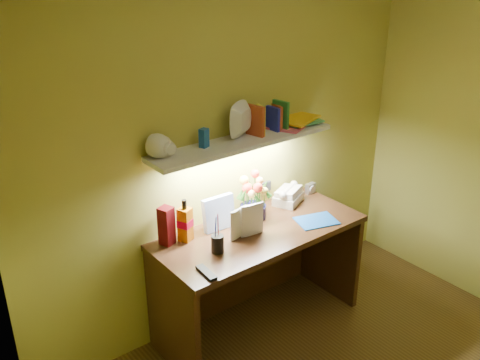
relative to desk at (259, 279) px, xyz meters
name	(u,v)px	position (x,y,z in m)	size (l,w,h in m)	color
desk	(259,279)	(0.00, 0.00, 0.00)	(1.40, 0.60, 0.75)	#341F0E
flower_bouquet	(253,197)	(0.07, 0.16, 0.53)	(0.19, 0.19, 0.31)	#0C0A33
telephone	(288,194)	(0.41, 0.18, 0.44)	(0.21, 0.16, 0.13)	beige
desk_clock	(310,188)	(0.65, 0.20, 0.41)	(0.08, 0.04, 0.08)	silver
whisky_bottle	(185,220)	(-0.45, 0.19, 0.51)	(0.07, 0.07, 0.27)	#B65D06
whisky_box	(167,226)	(-0.56, 0.22, 0.50)	(0.08, 0.08, 0.24)	#51070A
pen_cup	(217,238)	(-0.37, -0.05, 0.47)	(0.08, 0.08, 0.19)	black
art_card	(219,213)	(-0.20, 0.18, 0.48)	(0.22, 0.04, 0.22)	white
tv_remote	(206,273)	(-0.56, -0.21, 0.38)	(0.05, 0.17, 0.02)	black
blue_folder	(316,221)	(0.37, -0.14, 0.38)	(0.26, 0.19, 0.01)	#1A57A9
desk_book_a	(231,227)	(-0.24, -0.01, 0.48)	(0.15, 0.02, 0.20)	silver
desk_book_b	(241,223)	(-0.16, -0.01, 0.48)	(0.16, 0.02, 0.21)	silver
wall_shelf	(241,137)	(-0.01, 0.18, 0.96)	(1.32, 0.38, 0.23)	silver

